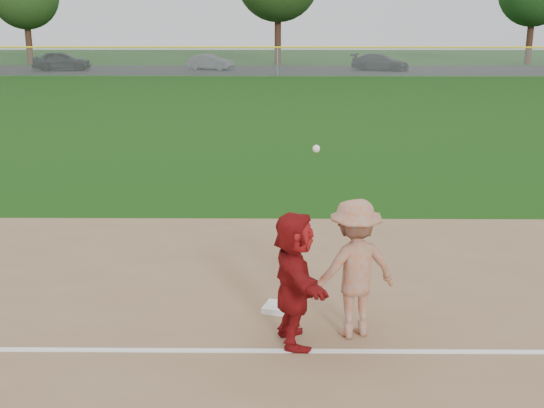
{
  "coord_description": "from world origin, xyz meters",
  "views": [
    {
      "loc": [
        0.1,
        -8.53,
        4.06
      ],
      "look_at": [
        0.0,
        1.5,
        1.3
      ],
      "focal_mm": 45.0,
      "sensor_mm": 36.0,
      "label": 1
    }
  ],
  "objects_px": {
    "car_left": "(62,61)",
    "car_mid": "(211,62)",
    "car_right": "(380,62)",
    "first_base": "(278,308)",
    "base_runner": "(294,279)"
  },
  "relations": [
    {
      "from": "car_left",
      "to": "car_mid",
      "type": "distance_m",
      "value": 11.52
    },
    {
      "from": "car_mid",
      "to": "car_right",
      "type": "xyz_separation_m",
      "value": [
        13.25,
        -0.59,
        0.05
      ]
    },
    {
      "from": "car_left",
      "to": "car_mid",
      "type": "xyz_separation_m",
      "value": [
        11.48,
        0.87,
        -0.15
      ]
    },
    {
      "from": "first_base",
      "to": "car_mid",
      "type": "height_order",
      "value": "car_mid"
    },
    {
      "from": "car_left",
      "to": "car_right",
      "type": "xyz_separation_m",
      "value": [
        24.73,
        0.29,
        -0.1
      ]
    },
    {
      "from": "first_base",
      "to": "base_runner",
      "type": "bearing_deg",
      "value": -78.25
    },
    {
      "from": "first_base",
      "to": "car_left",
      "type": "xyz_separation_m",
      "value": [
        -16.84,
        44.75,
        0.69
      ]
    },
    {
      "from": "car_left",
      "to": "car_mid",
      "type": "bearing_deg",
      "value": -93.03
    },
    {
      "from": "first_base",
      "to": "car_right",
      "type": "distance_m",
      "value": 45.73
    },
    {
      "from": "car_mid",
      "to": "first_base",
      "type": "bearing_deg",
      "value": -152.83
    },
    {
      "from": "first_base",
      "to": "car_right",
      "type": "height_order",
      "value": "car_right"
    },
    {
      "from": "base_runner",
      "to": "car_mid",
      "type": "xyz_separation_m",
      "value": [
        -5.57,
        46.61,
        -0.29
      ]
    },
    {
      "from": "car_mid",
      "to": "base_runner",
      "type": "bearing_deg",
      "value": -152.72
    },
    {
      "from": "car_mid",
      "to": "car_right",
      "type": "bearing_deg",
      "value": -72.07
    },
    {
      "from": "base_runner",
      "to": "car_left",
      "type": "height_order",
      "value": "base_runner"
    }
  ]
}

